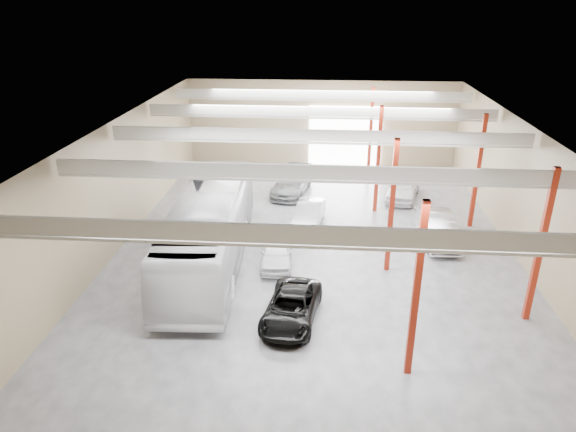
# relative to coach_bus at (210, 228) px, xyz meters

# --- Properties ---
(depot_shell) EXTENTS (22.12, 32.12, 7.06)m
(depot_shell) POSITION_rel_coach_bus_xyz_m (5.61, 2.34, 3.03)
(depot_shell) COLOR #4C4C51
(depot_shell) RESTS_ON ground
(coach_bus) EXTENTS (4.01, 14.11, 3.89)m
(coach_bus) POSITION_rel_coach_bus_xyz_m (0.00, 0.00, 0.00)
(coach_bus) COLOR silver
(coach_bus) RESTS_ON ground
(black_sedan) EXTENTS (2.75, 4.92, 1.30)m
(black_sedan) POSITION_rel_coach_bus_xyz_m (4.65, -5.12, -1.29)
(black_sedan) COLOR black
(black_sedan) RESTS_ON ground
(car_row_a) EXTENTS (1.91, 4.13, 1.37)m
(car_row_a) POSITION_rel_coach_bus_xyz_m (3.47, 0.08, -1.26)
(car_row_a) COLOR white
(car_row_a) RESTS_ON ground
(car_row_b) EXTENTS (2.10, 4.50, 1.43)m
(car_row_b) POSITION_rel_coach_bus_xyz_m (5.01, 5.28, -1.23)
(car_row_b) COLOR silver
(car_row_b) RESTS_ON ground
(car_row_c) EXTENTS (3.11, 5.68, 1.56)m
(car_row_c) POSITION_rel_coach_bus_xyz_m (3.54, 10.85, -1.16)
(car_row_c) COLOR slate
(car_row_c) RESTS_ON ground
(car_right_near) EXTENTS (2.00, 5.15, 1.67)m
(car_right_near) POSITION_rel_coach_bus_xyz_m (12.49, 3.43, -1.11)
(car_right_near) COLOR #B8B9BE
(car_right_near) RESTS_ON ground
(car_right_far) EXTENTS (3.13, 5.13, 1.63)m
(car_right_far) POSITION_rel_coach_bus_xyz_m (11.41, 10.36, -1.13)
(car_right_far) COLOR silver
(car_right_far) RESTS_ON ground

